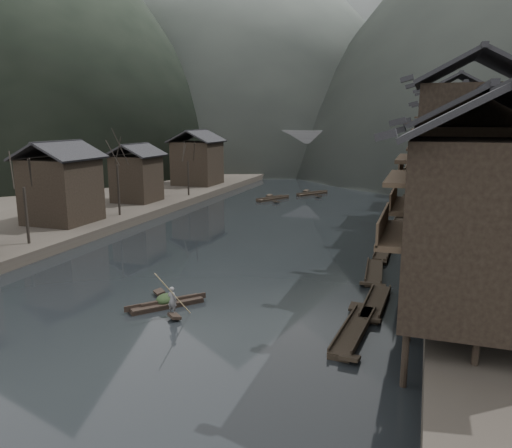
% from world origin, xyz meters
% --- Properties ---
extents(water, '(300.00, 300.00, 0.00)m').
position_xyz_m(water, '(0.00, 0.00, 0.00)').
color(water, black).
rests_on(water, ground).
extents(left_bank, '(40.00, 200.00, 1.20)m').
position_xyz_m(left_bank, '(-35.00, 40.00, 0.60)').
color(left_bank, '#2D2823').
rests_on(left_bank, ground).
extents(stilt_houses, '(9.00, 67.60, 16.45)m').
position_xyz_m(stilt_houses, '(17.28, 19.30, 8.93)').
color(stilt_houses, black).
rests_on(stilt_houses, ground).
extents(left_houses, '(8.10, 53.20, 8.73)m').
position_xyz_m(left_houses, '(-20.50, 20.12, 5.66)').
color(left_houses, black).
rests_on(left_houses, left_bank).
extents(bare_trees, '(3.97, 44.06, 7.93)m').
position_xyz_m(bare_trees, '(-17.00, 8.66, 6.70)').
color(bare_trees, black).
rests_on(bare_trees, left_bank).
extents(moored_sampans, '(2.74, 55.29, 0.47)m').
position_xyz_m(moored_sampans, '(11.82, 18.04, 0.20)').
color(moored_sampans, black).
rests_on(moored_sampans, water).
extents(midriver_boats, '(12.74, 42.14, 0.45)m').
position_xyz_m(midriver_boats, '(-1.37, 50.71, 0.20)').
color(midriver_boats, black).
rests_on(midriver_boats, water).
extents(stone_bridge, '(40.00, 6.00, 9.00)m').
position_xyz_m(stone_bridge, '(-0.00, 72.00, 5.11)').
color(stone_bridge, '#4C4C4F').
rests_on(stone_bridge, ground).
extents(hero_sampan, '(3.92, 4.33, 0.44)m').
position_xyz_m(hero_sampan, '(-0.16, -5.39, 0.20)').
color(hero_sampan, black).
rests_on(hero_sampan, water).
extents(cargo_heap, '(1.10, 1.44, 0.66)m').
position_xyz_m(cargo_heap, '(-0.31, -5.21, 0.77)').
color(cargo_heap, black).
rests_on(cargo_heap, hero_sampan).
extents(boatman, '(0.65, 0.47, 1.66)m').
position_xyz_m(boatman, '(0.99, -6.71, 1.27)').
color(boatman, '#5E5E61').
rests_on(boatman, hero_sampan).
extents(bamboo_pole, '(1.34, 2.27, 3.34)m').
position_xyz_m(bamboo_pole, '(1.19, -6.71, 3.76)').
color(bamboo_pole, '#8C7A51').
rests_on(bamboo_pole, boatman).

